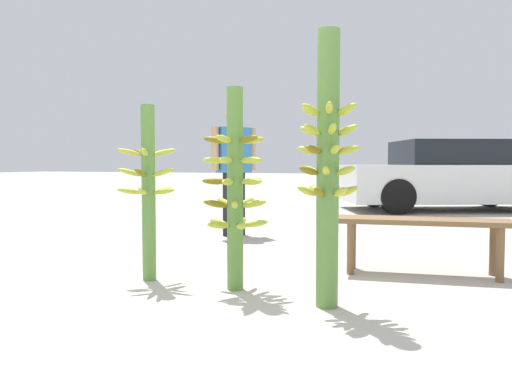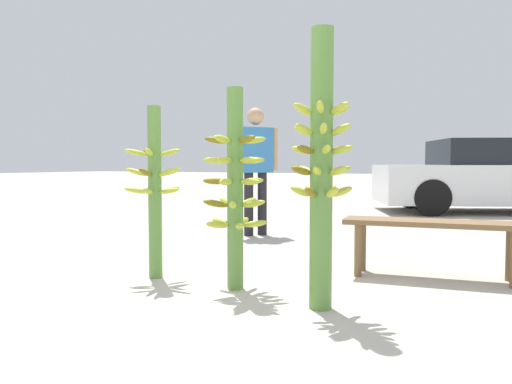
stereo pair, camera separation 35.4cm
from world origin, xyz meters
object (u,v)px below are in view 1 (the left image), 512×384
Objects in this scene: banana_stalk_right at (328,166)px; vendor_person at (234,160)px; market_bench at (422,228)px; parked_car at (449,176)px; banana_stalk_center at (235,187)px; banana_stalk_left at (148,188)px.

vendor_person is at bearing 124.15° from banana_stalk_right.
banana_stalk_right is 1.24× the size of market_bench.
banana_stalk_right is at bearing 151.31° from parked_car.
banana_stalk_right reaches higher than market_bench.
banana_stalk_center is 0.33× the size of parked_car.
vendor_person is (-1.79, 2.64, 0.07)m from banana_stalk_right.
banana_stalk_left is at bearing 178.04° from banana_stalk_center.
market_bench is at bearing 25.84° from banana_stalk_left.
banana_stalk_right reaches higher than banana_stalk_center.
banana_stalk_right is 3.19m from vendor_person.
vendor_person is 1.14× the size of market_bench.
banana_stalk_left is 0.94× the size of banana_stalk_center.
vendor_person reaches higher than parked_car.
banana_stalk_left is 0.74m from banana_stalk_center.
vendor_person is (-1.08, 2.45, 0.21)m from banana_stalk_center.
market_bench is 6.11m from parked_car.
banana_stalk_right is (1.44, -0.21, 0.17)m from banana_stalk_left.
banana_stalk_center is at bearing -116.60° from vendor_person.
banana_stalk_right is at bearing -120.82° from market_bench.
vendor_person is 2.80m from market_bench.
banana_stalk_left is at bearing -132.27° from vendor_person.
parked_car reaches higher than market_bench.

